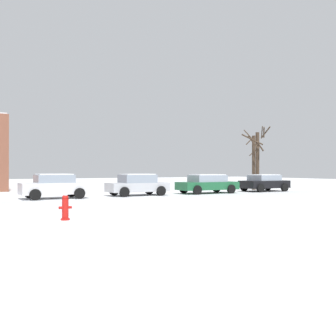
{
  "coord_description": "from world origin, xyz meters",
  "views": [
    {
      "loc": [
        -0.89,
        -15.68,
        1.74
      ],
      "look_at": [
        10.55,
        5.01,
        1.82
      ],
      "focal_mm": 42.73,
      "sensor_mm": 36.0,
      "label": 1
    }
  ],
  "objects_px": {
    "fire_hydrant": "(65,207)",
    "parked_car_green": "(207,184)",
    "parked_car_silver": "(137,185)",
    "parked_car_white": "(54,186)",
    "parked_car_black": "(264,183)"
  },
  "relations": [
    {
      "from": "fire_hydrant",
      "to": "parked_car_white",
      "type": "relative_size",
      "value": 0.23
    },
    {
      "from": "fire_hydrant",
      "to": "parked_car_silver",
      "type": "bearing_deg",
      "value": 54.4
    },
    {
      "from": "parked_car_silver",
      "to": "parked_car_black",
      "type": "distance_m",
      "value": 10.94
    },
    {
      "from": "parked_car_silver",
      "to": "parked_car_white",
      "type": "bearing_deg",
      "value": -178.74
    },
    {
      "from": "parked_car_white",
      "to": "parked_car_silver",
      "type": "relative_size",
      "value": 0.97
    },
    {
      "from": "parked_car_white",
      "to": "parked_car_green",
      "type": "relative_size",
      "value": 0.87
    },
    {
      "from": "fire_hydrant",
      "to": "parked_car_silver",
      "type": "xyz_separation_m",
      "value": [
        7.49,
        10.46,
        0.27
      ]
    },
    {
      "from": "parked_car_white",
      "to": "parked_car_green",
      "type": "height_order",
      "value": "parked_car_white"
    },
    {
      "from": "fire_hydrant",
      "to": "parked_car_green",
      "type": "xyz_separation_m",
      "value": [
        12.96,
        10.25,
        0.25
      ]
    },
    {
      "from": "parked_car_silver",
      "to": "parked_car_black",
      "type": "height_order",
      "value": "parked_car_silver"
    },
    {
      "from": "parked_car_white",
      "to": "parked_car_green",
      "type": "distance_m",
      "value": 10.94
    },
    {
      "from": "fire_hydrant",
      "to": "parked_car_silver",
      "type": "height_order",
      "value": "parked_car_silver"
    },
    {
      "from": "parked_car_silver",
      "to": "parked_car_black",
      "type": "relative_size",
      "value": 1.05
    },
    {
      "from": "fire_hydrant",
      "to": "parked_car_white",
      "type": "xyz_separation_m",
      "value": [
        2.02,
        10.34,
        0.29
      ]
    },
    {
      "from": "parked_car_white",
      "to": "parked_car_silver",
      "type": "xyz_separation_m",
      "value": [
        5.47,
        0.12,
        -0.02
      ]
    }
  ]
}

